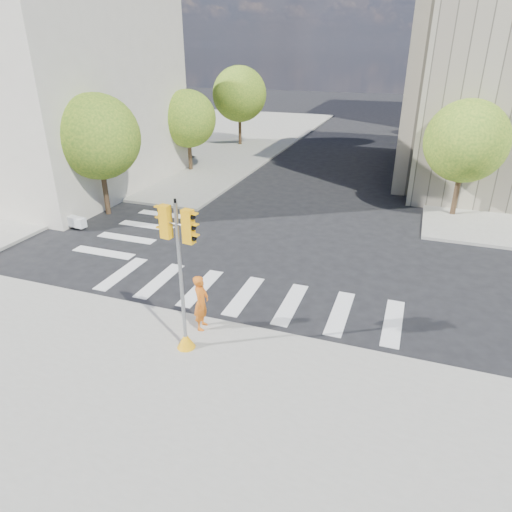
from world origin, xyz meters
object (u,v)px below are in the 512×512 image
at_px(photographer, 201,302).
at_px(planter_wall, 43,214).
at_px(lamp_near, 473,120).
at_px(lamp_far, 462,97).
at_px(traffic_signal, 182,289).

xyz_separation_m(photographer, planter_wall, (-12.45, 6.47, -0.69)).
distance_m(lamp_near, lamp_far, 14.00).
bearing_deg(traffic_signal, planter_wall, 157.41).
distance_m(lamp_near, planter_wall, 24.62).
relative_size(traffic_signal, photographer, 2.52).
bearing_deg(lamp_near, photographer, -114.66).
height_order(lamp_far, traffic_signal, lamp_far).
height_order(lamp_near, traffic_signal, lamp_near).
distance_m(lamp_far, photographer, 33.90).
distance_m(lamp_near, traffic_signal, 21.67).
xyz_separation_m(lamp_near, photographer, (-8.55, -18.62, -3.49)).
relative_size(traffic_signal, planter_wall, 0.79).
bearing_deg(lamp_far, planter_wall, -128.77).
xyz_separation_m(lamp_far, traffic_signal, (-8.55, -33.76, -2.42)).
bearing_deg(photographer, lamp_near, -31.90).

